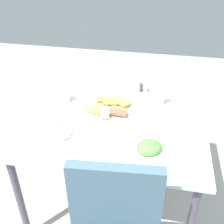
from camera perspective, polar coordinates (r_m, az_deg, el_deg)
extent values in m
plane|color=#ABA7A4|center=(2.20, 0.24, -17.33)|extent=(6.00, 6.00, 0.00)
cube|color=white|center=(1.71, 0.29, -1.91)|extent=(1.11, 0.92, 0.02)
cylinder|color=#534B57|center=(2.24, 14.76, -5.03)|extent=(0.04, 0.04, 0.70)
cylinder|color=#534B57|center=(2.35, -9.83, -2.30)|extent=(0.04, 0.04, 0.70)
cylinder|color=#534B57|center=(1.82, -18.40, -16.78)|extent=(0.04, 0.04, 0.70)
cube|color=#49677A|center=(1.26, 0.61, -18.68)|extent=(0.40, 0.08, 0.46)
cylinder|color=white|center=(1.78, -0.42, 0.39)|extent=(0.29, 0.29, 0.01)
cube|color=tan|center=(1.81, -0.39, 2.01)|extent=(0.10, 0.07, 0.01)
cube|color=beige|center=(1.70, -1.41, -0.05)|extent=(0.07, 0.12, 0.01)
cube|color=tan|center=(1.77, 1.37, 0.62)|extent=(0.11, 0.06, 0.01)
cube|color=#D6A651|center=(1.73, -3.51, 0.36)|extent=(0.13, 0.08, 0.01)
cube|color=tan|center=(1.79, -2.05, 1.06)|extent=(0.12, 0.12, 0.01)
cube|color=tan|center=(1.81, 1.84, 2.23)|extent=(0.15, 0.13, 0.01)
cube|color=brown|center=(1.70, 1.28, -0.07)|extent=(0.11, 0.06, 0.01)
cube|color=tan|center=(1.84, -1.79, 2.64)|extent=(0.10, 0.08, 0.01)
cylinder|color=white|center=(1.48, 7.55, -7.88)|extent=(0.20, 0.20, 0.01)
ellipsoid|color=#5FA64A|center=(1.46, 7.61, -7.22)|extent=(0.18, 0.18, 0.06)
cylinder|color=white|center=(1.59, -11.03, -4.77)|extent=(0.23, 0.23, 0.01)
ellipsoid|color=white|center=(1.58, -11.09, -4.29)|extent=(0.22, 0.21, 0.04)
sphere|color=#E6D450|center=(1.64, -10.56, -2.61)|extent=(0.03, 0.03, 0.03)
cylinder|color=silver|center=(1.85, 9.81, 3.27)|extent=(0.09, 0.09, 0.12)
cylinder|color=silver|center=(1.88, -9.86, 3.33)|extent=(0.08, 0.08, 0.09)
cube|color=white|center=(1.43, -3.06, -9.47)|extent=(0.18, 0.18, 0.00)
cube|color=silver|center=(1.44, -2.89, -8.88)|extent=(0.19, 0.09, 0.00)
cube|color=silver|center=(1.41, -3.23, -9.84)|extent=(0.16, 0.07, 0.00)
cube|color=#B2B2B7|center=(1.99, 6.39, 4.09)|extent=(0.09, 0.09, 0.01)
cylinder|color=white|center=(1.97, 6.92, 5.10)|extent=(0.03, 0.03, 0.07)
cylinder|color=#474535|center=(1.97, 5.98, 5.03)|extent=(0.03, 0.03, 0.06)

